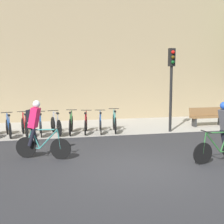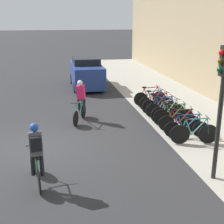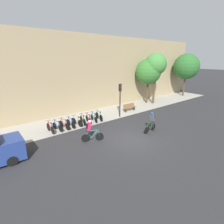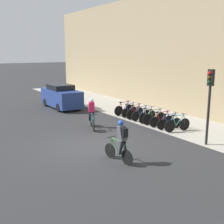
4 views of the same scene
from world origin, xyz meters
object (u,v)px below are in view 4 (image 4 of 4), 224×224
Objects in this scene: parked_bike_7 at (169,122)px; parked_car at (61,97)px; cyclist_grey at (121,140)px; traffic_light_pole at (210,93)px; parked_bike_3 at (141,114)px; parked_bike_5 at (154,118)px; cyclist_pink at (92,112)px; parked_bike_1 at (129,111)px; parked_bike_0 at (124,109)px; parked_bike_6 at (161,120)px; parked_bike_4 at (148,116)px; parked_bike_8 at (177,124)px; parked_bike_2 at (135,112)px.

parked_bike_7 is 0.38× the size of parked_car.
cyclist_grey is 5.87m from parked_bike_7.
traffic_light_pole reaches higher than parked_bike_7.
parked_bike_5 is (1.26, 0.00, 0.02)m from parked_bike_3.
parked_bike_1 is (-1.14, 3.62, -0.56)m from cyclist_pink.
parked_bike_0 is 0.64m from parked_bike_1.
parked_bike_6 is (0.63, -0.00, -0.02)m from parked_bike_5.
parked_bike_4 is at bearing -179.97° from parked_bike_5.
cyclist_pink is 4.07m from parked_bike_0.
traffic_light_pole reaches higher than parked_car.
parked_bike_6 is at bearing -179.95° from parked_bike_8.
cyclist_pink is at bearing -111.05° from parked_bike_5.
parked_bike_3 is (-5.09, 5.25, -0.56)m from cyclist_grey.
parked_car reaches higher than parked_bike_0.
parked_bike_5 is at bearing 0.02° from parked_bike_1.
parked_bike_0 is 0.39× the size of parked_car.
cyclist_pink is 3.70m from parked_bike_2.
cyclist_pink is 1.06× the size of parked_bike_0.
parked_bike_1 is at bearing 107.41° from cyclist_pink.
parked_bike_6 is 0.96× the size of parked_bike_8.
parked_bike_1 is at bearing -0.05° from parked_bike_0.
parked_bike_7 is at bearing -0.04° from parked_bike_3.
parked_bike_2 is 1.03× the size of parked_bike_6.
parked_bike_8 is (3.29, 3.62, -0.53)m from cyclist_pink.
parked_bike_7 is at bearing -179.79° from parked_bike_8.
parked_bike_6 is (2.53, -0.00, -0.01)m from parked_bike_2.
traffic_light_pole is at bearing -4.55° from parked_bike_1.
cyclist_grey is 1.07× the size of parked_bike_4.
parked_bike_2 is 0.39× the size of parked_car.
cyclist_pink is at bearing -126.33° from parked_bike_7.
parked_car reaches higher than parked_bike_8.
parked_bike_1 is (0.63, -0.00, -0.02)m from parked_bike_0.
parked_bike_2 is 1.90m from parked_bike_5.
parked_bike_2 is 0.98× the size of parked_bike_8.
parked_bike_6 is at bearing 171.57° from traffic_light_pole.
parked_bike_4 is 1.01× the size of parked_bike_6.
cyclist_grey reaches higher than parked_bike_2.
traffic_light_pole is (2.39, -0.54, 2.09)m from parked_bike_8.
parked_bike_5 is (1.90, 0.00, 0.01)m from parked_bike_2.
parked_bike_0 is 4.43m from parked_bike_7.
parked_bike_6 is at bearing -0.02° from parked_bike_0.
traffic_light_pole is 0.84× the size of parked_car.
parked_bike_3 is 0.63m from parked_bike_4.
traffic_light_pole is at bearing -8.43° from parked_bike_6.
cyclist_pink is at bearing -132.29° from parked_bike_8.
parked_bike_4 reaches higher than parked_bike_1.
parked_bike_2 is 1.01× the size of parked_bike_7.
cyclist_pink is 1.07× the size of parked_bike_7.
cyclist_pink reaches higher than parked_bike_7.
parked_bike_5 is 4.80m from traffic_light_pole.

